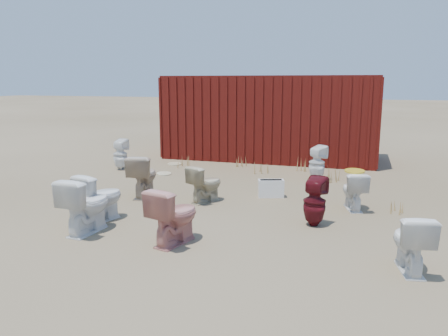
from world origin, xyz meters
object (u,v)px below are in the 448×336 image
(toilet_back_a, at_px, (120,154))
(toilet_back_e, at_px, (317,163))
(toilet_front_a, at_px, (86,205))
(toilet_back_beige_left, at_px, (143,176))
(toilet_back_beige_right, at_px, (205,184))
(shipping_container, at_px, (271,117))
(toilet_front_maroon, at_px, (315,202))
(toilet_front_c, at_px, (100,197))
(toilet_front_pink, at_px, (174,215))
(toilet_front_e, at_px, (411,242))
(toilet_back_yellowlid, at_px, (353,191))
(loose_tank, at_px, (271,188))

(toilet_back_a, relative_size, toilet_back_e, 0.98)
(toilet_front_a, relative_size, toilet_back_a, 1.09)
(toilet_back_beige_left, xyz_separation_m, toilet_back_e, (3.12, 2.52, -0.02))
(toilet_back_beige_left, xyz_separation_m, toilet_back_beige_right, (1.30, 0.01, -0.07))
(toilet_front_a, bearing_deg, shipping_container, -95.39)
(toilet_front_maroon, relative_size, toilet_back_beige_left, 0.93)
(shipping_container, bearing_deg, toilet_back_beige_right, -91.98)
(toilet_front_c, height_order, toilet_back_beige_left, toilet_back_beige_left)
(toilet_front_c, bearing_deg, shipping_container, -85.00)
(toilet_front_a, distance_m, toilet_front_pink, 1.45)
(toilet_front_a, height_order, toilet_back_beige_left, toilet_front_a)
(toilet_front_pink, distance_m, toilet_front_e, 3.07)
(shipping_container, height_order, toilet_back_beige_left, shipping_container)
(toilet_back_beige_right, relative_size, toilet_back_yellowlid, 1.03)
(toilet_front_pink, xyz_separation_m, loose_tank, (0.80, 2.87, -0.23))
(toilet_front_maroon, bearing_deg, toilet_back_beige_right, -6.67)
(loose_tank, bearing_deg, toilet_back_yellowlid, -32.34)
(toilet_front_a, xyz_separation_m, toilet_back_a, (-2.01, 4.37, -0.03))
(toilet_back_a, relative_size, toilet_back_beige_left, 0.94)
(toilet_front_pink, distance_m, toilet_back_a, 5.59)
(shipping_container, bearing_deg, toilet_front_c, -101.88)
(toilet_front_a, xyz_separation_m, toilet_back_yellowlid, (3.81, 2.47, -0.09))
(toilet_front_maroon, relative_size, loose_tank, 1.57)
(toilet_front_pink, relative_size, loose_tank, 1.64)
(shipping_container, relative_size, toilet_back_beige_left, 7.14)
(toilet_back_beige_right, height_order, toilet_back_e, toilet_back_e)
(shipping_container, height_order, toilet_front_a, shipping_container)
(shipping_container, bearing_deg, toilet_back_a, -138.23)
(toilet_front_pink, height_order, loose_tank, toilet_front_pink)
(toilet_back_beige_right, bearing_deg, shipping_container, -65.36)
(toilet_front_a, height_order, loose_tank, toilet_front_a)
(toilet_front_pink, xyz_separation_m, toilet_back_yellowlid, (2.36, 2.48, -0.07))
(shipping_container, distance_m, toilet_back_a, 4.53)
(toilet_back_yellowlid, bearing_deg, toilet_front_maroon, 46.92)
(toilet_front_pink, relative_size, toilet_back_beige_left, 0.98)
(toilet_front_a, bearing_deg, toilet_back_a, -60.58)
(toilet_back_beige_left, xyz_separation_m, loose_tank, (2.42, 0.71, -0.25))
(toilet_back_beige_left, height_order, toilet_back_e, toilet_back_beige_left)
(toilet_front_pink, bearing_deg, toilet_back_beige_right, -66.25)
(toilet_front_maroon, xyz_separation_m, toilet_back_a, (-5.26, 3.02, 0.00))
(shipping_container, bearing_deg, toilet_back_e, -58.54)
(toilet_back_a, height_order, toilet_back_beige_right, toilet_back_a)
(toilet_front_e, bearing_deg, toilet_front_a, -10.57)
(toilet_front_pink, xyz_separation_m, toilet_back_a, (-3.46, 4.39, -0.01))
(shipping_container, bearing_deg, toilet_front_a, -100.12)
(toilet_front_c, bearing_deg, toilet_front_pink, 176.80)
(toilet_front_pink, height_order, toilet_back_beige_left, toilet_back_beige_left)
(toilet_front_e, relative_size, loose_tank, 1.47)
(toilet_back_beige_right, distance_m, toilet_back_yellowlid, 2.70)
(toilet_back_beige_right, xyz_separation_m, loose_tank, (1.12, 0.70, -0.18))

